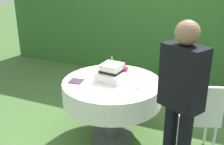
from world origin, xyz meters
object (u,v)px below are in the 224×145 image
object	(u,v)px
serving_plate_near	(103,70)
standing_person	(181,99)
napkin_stack	(76,81)
cake_table	(112,92)
garden_chair	(199,114)
wedding_cake	(112,73)
serving_plate_left	(139,86)
serving_plate_far	(117,70)

from	to	relation	value
serving_plate_near	standing_person	bearing A→B (deg)	-34.82
napkin_stack	cake_table	bearing A→B (deg)	24.34
garden_chair	standing_person	world-z (taller)	standing_person
cake_table	wedding_cake	world-z (taller)	wedding_cake
cake_table	serving_plate_left	size ratio (longest dim) A/B	8.10
serving_plate_near	wedding_cake	bearing A→B (deg)	-45.47
napkin_stack	standing_person	bearing A→B (deg)	-14.87
serving_plate_near	napkin_stack	xyz separation A→B (m)	(-0.14, -0.43, -0.00)
serving_plate_near	serving_plate_left	bearing A→B (deg)	-26.30
serving_plate_near	napkin_stack	distance (m)	0.45
wedding_cake	serving_plate_far	bearing A→B (deg)	101.61
serving_plate_far	serving_plate_left	xyz separation A→B (m)	(0.40, -0.36, 0.00)
cake_table	serving_plate_left	bearing A→B (deg)	-2.70
garden_chair	serving_plate_left	bearing A→B (deg)	-175.79
napkin_stack	standing_person	size ratio (longest dim) A/B	0.09
serving_plate_near	standing_person	xyz separation A→B (m)	(1.09, -0.76, 0.17)
napkin_stack	garden_chair	bearing A→B (deg)	8.45
serving_plate_left	garden_chair	size ratio (longest dim) A/B	0.16
cake_table	wedding_cake	distance (m)	0.23
cake_table	serving_plate_far	world-z (taller)	serving_plate_far
serving_plate_far	standing_person	distance (m)	1.26
napkin_stack	garden_chair	world-z (taller)	garden_chair
serving_plate_far	garden_chair	size ratio (longest dim) A/B	0.12
serving_plate_left	standing_person	xyz separation A→B (m)	(0.52, -0.48, 0.17)
serving_plate_left	standing_person	world-z (taller)	standing_person
cake_table	serving_plate_far	distance (m)	0.38
napkin_stack	garden_chair	size ratio (longest dim) A/B	0.16
serving_plate_near	garden_chair	world-z (taller)	garden_chair
cake_table	serving_plate_left	distance (m)	0.36
cake_table	standing_person	xyz separation A→B (m)	(0.85, -0.49, 0.31)
serving_plate_far	napkin_stack	size ratio (longest dim) A/B	0.75
cake_table	standing_person	bearing A→B (deg)	-30.05
cake_table	napkin_stack	size ratio (longest dim) A/B	7.82
wedding_cake	serving_plate_near	distance (m)	0.33
serving_plate_left	garden_chair	distance (m)	0.69
serving_plate_left	napkin_stack	bearing A→B (deg)	-167.70
serving_plate_left	napkin_stack	world-z (taller)	serving_plate_left
standing_person	cake_table	bearing A→B (deg)	149.95
serving_plate_far	napkin_stack	world-z (taller)	serving_plate_far
wedding_cake	garden_chair	size ratio (longest dim) A/B	0.37
garden_chair	serving_plate_near	bearing A→B (deg)	169.23
wedding_cake	napkin_stack	xyz separation A→B (m)	(-0.36, -0.21, -0.08)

